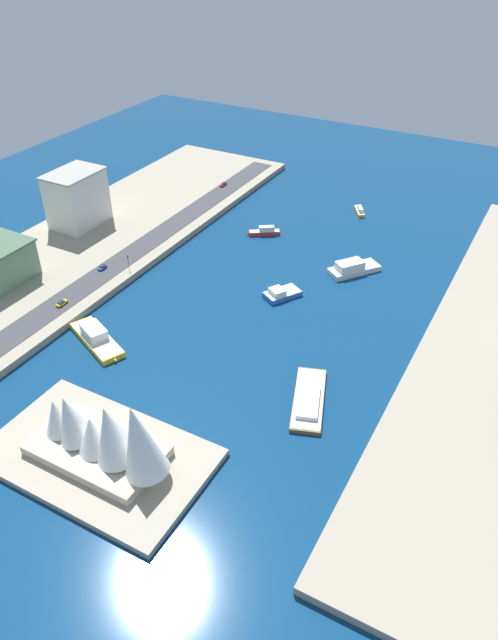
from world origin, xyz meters
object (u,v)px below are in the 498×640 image
object	(u,v)px
hatchback_blue	(102,267)
ferry_yellow_fast	(96,337)
water_taxi_orange	(359,211)
traffic_light_waterfront	(128,260)
tugboat_red	(265,231)
barge_flat_brown	(309,400)
hotel_broad_white	(77,198)
opera_landmark	(104,435)
catamaran_blue	(282,293)
ferry_white_commuter	(353,268)
pickup_red	(223,184)
taxi_yellow_cab	(62,303)

from	to	relation	value
hatchback_blue	ferry_yellow_fast	bearing A→B (deg)	127.15
water_taxi_orange	traffic_light_waterfront	bearing A→B (deg)	58.42
tugboat_red	barge_flat_brown	bearing A→B (deg)	124.41
hotel_broad_white	hatchback_blue	size ratio (longest dim) A/B	6.20
barge_flat_brown	traffic_light_waterfront	distance (m)	106.38
barge_flat_brown	opera_landmark	distance (m)	64.91
traffic_light_waterfront	ferry_yellow_fast	bearing A→B (deg)	113.58
water_taxi_orange	hatchback_blue	size ratio (longest dim) A/B	2.96
catamaran_blue	traffic_light_waterfront	xyz separation A→B (m)	(64.72, 15.75, 5.69)
ferry_white_commuter	hatchback_blue	size ratio (longest dim) A/B	5.37
barge_flat_brown	catamaran_blue	size ratio (longest dim) A/B	1.88
water_taxi_orange	hotel_broad_white	size ratio (longest dim) A/B	0.48
barge_flat_brown	opera_landmark	bearing A→B (deg)	51.95
pickup_red	hatchback_blue	bearing A→B (deg)	90.53
barge_flat_brown	opera_landmark	xyz separation A→B (m)	(39.50, 50.47, 10.32)
tugboat_red	opera_landmark	size ratio (longest dim) A/B	0.35
traffic_light_waterfront	water_taxi_orange	bearing A→B (deg)	-121.58
water_taxi_orange	hatchback_blue	distance (m)	134.14
ferry_white_commuter	tugboat_red	size ratio (longest dim) A/B	1.54
hatchback_blue	water_taxi_orange	bearing A→B (deg)	-123.85
opera_landmark	ferry_yellow_fast	bearing A→B (deg)	-46.07
ferry_yellow_fast	hotel_broad_white	bearing A→B (deg)	-45.29
water_taxi_orange	barge_flat_brown	size ratio (longest dim) A/B	0.41
taxi_yellow_cab	opera_landmark	xyz separation A→B (m)	(-66.01, 51.93, 7.75)
ferry_white_commuter	pickup_red	size ratio (longest dim) A/B	4.43
catamaran_blue	hatchback_blue	world-z (taller)	hatchback_blue
pickup_red	opera_landmark	xyz separation A→B (m)	(-71.05, 183.29, 7.73)
water_taxi_orange	hotel_broad_white	world-z (taller)	hotel_broad_white
taxi_yellow_cab	hotel_broad_white	bearing A→B (deg)	-54.19
barge_flat_brown	traffic_light_waterfront	size ratio (longest dim) A/B	4.80
pickup_red	taxi_yellow_cab	distance (m)	131.45
traffic_light_waterfront	opera_landmark	distance (m)	105.69
pickup_red	water_taxi_orange	bearing A→B (deg)	-173.20
barge_flat_brown	traffic_light_waterfront	xyz separation A→B (m)	(99.86, -36.18, 5.99)
ferry_yellow_fast	taxi_yellow_cab	distance (m)	26.49
water_taxi_orange	opera_landmark	bearing A→B (deg)	88.63
catamaran_blue	traffic_light_waterfront	world-z (taller)	traffic_light_waterfront
opera_landmark	pickup_red	bearing A→B (deg)	-68.81
ferry_white_commuter	hotel_broad_white	xyz separation A→B (m)	(131.05, 23.91, 13.64)
ferry_white_commuter	traffic_light_waterfront	world-z (taller)	traffic_light_waterfront
ferry_white_commuter	tugboat_red	distance (m)	51.37
water_taxi_orange	catamaran_blue	bearing A→B (deg)	89.85
tugboat_red	taxi_yellow_cab	xyz separation A→B (m)	(39.08, 95.52, 2.11)
barge_flat_brown	catamaran_blue	bearing A→B (deg)	-55.91
tugboat_red	hotel_broad_white	size ratio (longest dim) A/B	0.56
opera_landmark	taxi_yellow_cab	bearing A→B (deg)	-38.19
taxi_yellow_cab	opera_landmark	world-z (taller)	opera_landmark
tugboat_red	taxi_yellow_cab	world-z (taller)	taxi_yellow_cab
pickup_red	tugboat_red	bearing A→B (deg)	140.92
ferry_yellow_fast	catamaran_blue	xyz separation A→B (m)	(-45.57, -59.63, -0.54)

